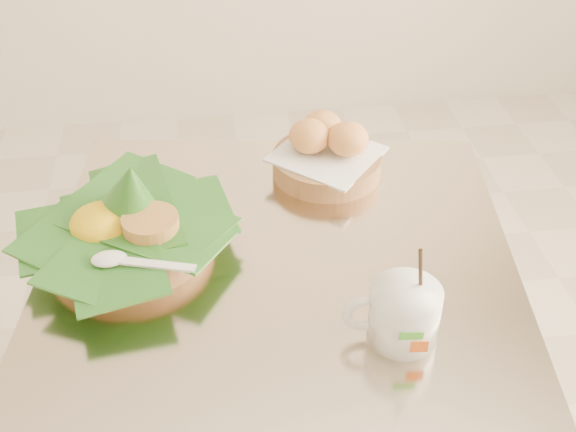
{
  "coord_description": "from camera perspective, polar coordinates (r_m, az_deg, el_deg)",
  "views": [
    {
      "loc": [
        0.11,
        -0.82,
        1.45
      ],
      "look_at": [
        0.22,
        0.01,
        0.82
      ],
      "focal_mm": 45.0,
      "sensor_mm": 36.0,
      "label": 1
    }
  ],
  "objects": [
    {
      "name": "cafe_table",
      "position": [
        1.23,
        -0.63,
        -11.55
      ],
      "size": [
        0.79,
        0.79,
        0.75
      ],
      "rotation": [
        0.0,
        0.0,
        -0.14
      ],
      "color": "gray",
      "rests_on": "floor"
    },
    {
      "name": "rice_basket",
      "position": [
        1.1,
        -12.62,
        -0.59
      ],
      "size": [
        0.31,
        0.31,
        0.16
      ],
      "rotation": [
        0.0,
        0.0,
        0.02
      ],
      "color": "#A87548",
      "rests_on": "cafe_table"
    },
    {
      "name": "bread_basket",
      "position": [
        1.25,
        3.06,
        5.05
      ],
      "size": [
        0.22,
        0.22,
        0.1
      ],
      "rotation": [
        0.0,
        0.0,
        0.09
      ],
      "color": "#A87548",
      "rests_on": "cafe_table"
    },
    {
      "name": "coffee_mug",
      "position": [
        0.95,
        9.03,
        -7.53
      ],
      "size": [
        0.13,
        0.1,
        0.16
      ],
      "rotation": [
        0.0,
        0.0,
        -0.09
      ],
      "color": "white",
      "rests_on": "cafe_table"
    }
  ]
}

